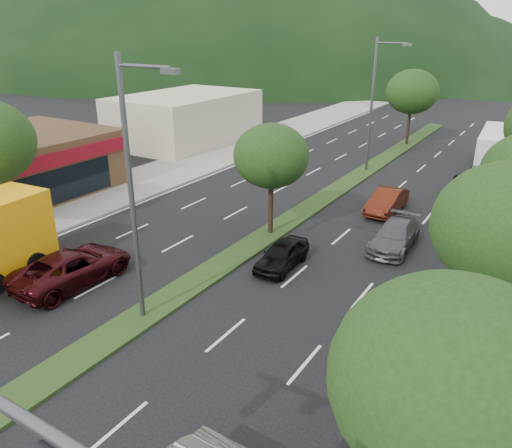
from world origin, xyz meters
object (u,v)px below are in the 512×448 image
Objects in this scene: tree_med_far at (412,92)px; car_queue_b at (395,236)px; streetlight_near at (134,184)px; car_queue_a at (282,255)px; car_queue_d at (467,189)px; suv_maroon at (72,267)px; car_queue_c at (387,201)px; tree_r_a at (454,382)px; tree_med_near at (271,156)px; streetlight_mid at (375,100)px; motorhome at (495,149)px; tree_r_b at (511,228)px.

tree_med_far reaches higher than car_queue_b.
car_queue_a is at bearing 71.40° from streetlight_near.
streetlight_near reaches higher than car_queue_d.
suv_maroon reaches higher than car_queue_d.
tree_r_a is at bearing -69.08° from car_queue_c.
tree_med_near is 1.40× the size of car_queue_c.
tree_r_a is 41.76m from tree_med_far.
streetlight_near reaches higher than tree_med_near.
car_queue_d is (5.58, 15.00, 0.09)m from car_queue_a.
streetlight_near is 2.32× the size of car_queue_c.
car_queue_a is at bearing 131.29° from tree_r_a.
tree_r_a is 22.56m from car_queue_c.
streetlight_mid reaches higher than motorhome.
streetlight_near is 2.15× the size of car_queue_b.
streetlight_mid is (0.21, -11.00, 0.58)m from tree_med_far.
tree_r_a is 1.26× the size of car_queue_d.
tree_med_near is at bearing 153.43° from tree_r_b.
suv_maroon is 1.48× the size of car_queue_a.
tree_r_b is at bearing -79.44° from car_queue_d.
tree_med_far is at bearing 103.41° from car_queue_c.
car_queue_b is at bearing -64.91° from streetlight_mid.
car_queue_a is at bearing -85.10° from tree_med_far.
car_queue_d is (7.87, -3.18, -4.85)m from streetlight_mid.
tree_med_near is at bearing -90.78° from streetlight_mid.
tree_r_b is 10.84m from car_queue_a.
tree_r_a reaches higher than car_queue_a.
streetlight_mid reaches higher than car_queue_c.
tree_med_far is 11.02m from streetlight_mid.
car_queue_a is 6.33m from car_queue_b.
tree_med_near is 0.60× the size of streetlight_mid.
tree_r_a is at bearing -51.19° from car_queue_a.
tree_r_a is 0.79× the size of motorhome.
tree_med_near is at bearing 130.60° from tree_r_a.
car_queue_d is at bearing 70.17° from streetlight_near.
car_queue_d is (7.87, 21.82, -4.85)m from streetlight_near.
car_queue_b is (3.88, 5.00, 0.04)m from car_queue_a.
motorhome is at bearing 85.97° from car_queue_d.
streetlight_mid is 10.38m from car_queue_c.
car_queue_d reaches higher than car_queue_a.
tree_med_near is at bearing 125.66° from car_queue_a.
streetlight_mid is 10.71m from motorhome.
car_queue_a is 10.17m from car_queue_c.
streetlight_near is at bearing -90.00° from streetlight_mid.
car_queue_b is (6.38, -24.18, -4.33)m from tree_med_far.
tree_med_far is at bearing 110.56° from tree_r_b.
car_queue_b is at bearing -100.23° from motorhome.
tree_r_a is 12.48m from streetlight_near.
tree_med_far is at bearing 106.70° from tree_r_a.
car_queue_c reaches higher than car_queue_a.
streetlight_near is at bearing -103.08° from car_queue_c.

